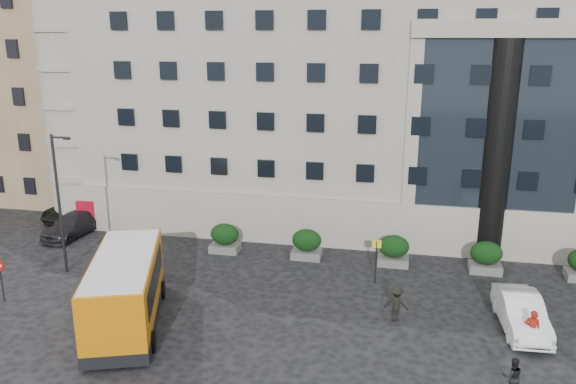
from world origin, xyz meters
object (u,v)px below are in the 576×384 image
object	(u,v)px
hedge_b	(307,244)
no_entry_sign	(0,272)
pedestrian_b	(513,376)
pedestrian_c	(396,304)
minibus	(125,288)
parked_car_c	(73,225)
street_lamp	(60,199)
parked_car_d	(75,208)
pedestrian_a	(532,330)
hedge_a	(225,238)
red_truck	(105,198)
bus_stop_sign	(376,254)
white_taxi	(521,313)
hedge_c	(394,250)
hedge_d	(486,257)

from	to	relation	value
hedge_b	no_entry_sign	distance (m)	16.74
pedestrian_b	no_entry_sign	bearing A→B (deg)	-12.29
hedge_b	pedestrian_c	distance (m)	8.74
minibus	parked_car_c	world-z (taller)	minibus
street_lamp	pedestrian_b	bearing A→B (deg)	-16.72
street_lamp	parked_car_c	xyz separation A→B (m)	(-3.13, 5.63, -3.63)
street_lamp	pedestrian_c	bearing A→B (deg)	-6.14
minibus	pedestrian_c	world-z (taller)	minibus
parked_car_d	pedestrian_a	world-z (taller)	pedestrian_a
hedge_a	red_truck	bearing A→B (deg)	156.07
parked_car_d	pedestrian_b	size ratio (longest dim) A/B	3.72
street_lamp	red_truck	bearing A→B (deg)	106.73
pedestrian_a	minibus	bearing A→B (deg)	22.09
red_truck	parked_car_c	world-z (taller)	red_truck
bus_stop_sign	pedestrian_b	distance (m)	10.58
no_entry_sign	white_taxi	bearing A→B (deg)	5.42
bus_stop_sign	no_entry_sign	bearing A→B (deg)	-161.92
hedge_c	red_truck	size ratio (longest dim) A/B	0.31
hedge_d	hedge_a	bearing A→B (deg)	180.00
pedestrian_a	hedge_c	bearing A→B (deg)	-36.08
hedge_b	pedestrian_b	bearing A→B (deg)	-49.81
hedge_d	red_truck	xyz separation A→B (m)	(-26.43, 4.80, 0.60)
hedge_a	pedestrian_b	distance (m)	19.12
street_lamp	pedestrian_b	distance (m)	24.33
no_entry_sign	pedestrian_a	xyz separation A→B (m)	(25.46, 0.64, -0.73)
red_truck	parked_car_d	world-z (taller)	red_truck
bus_stop_sign	pedestrian_b	bearing A→B (deg)	-57.87
hedge_a	hedge_b	distance (m)	5.20
hedge_d	pedestrian_a	size ratio (longest dim) A/B	1.00
hedge_a	white_taxi	world-z (taller)	hedge_a
minibus	hedge_b	bearing A→B (deg)	35.34
hedge_c	hedge_a	bearing A→B (deg)	180.00
hedge_c	white_taxi	bearing A→B (deg)	-47.26
bus_stop_sign	white_taxi	world-z (taller)	bus_stop_sign
bus_stop_sign	minibus	distance (m)	13.12
bus_stop_sign	minibus	xyz separation A→B (m)	(-11.17, -6.88, 0.11)
street_lamp	hedge_b	bearing A→B (deg)	20.07
no_entry_sign	pedestrian_c	size ratio (longest dim) A/B	1.33
bus_stop_sign	no_entry_sign	xyz separation A→B (m)	(-18.50, -6.04, -0.08)
hedge_b	minibus	size ratio (longest dim) A/B	0.22
hedge_b	white_taxi	distance (m)	12.87
street_lamp	white_taxi	xyz separation A→B (m)	(24.28, -1.63, -3.55)
hedge_d	no_entry_sign	world-z (taller)	no_entry_sign
pedestrian_b	pedestrian_c	bearing A→B (deg)	-53.58
hedge_a	hedge_d	bearing A→B (deg)	0.00
hedge_d	parked_car_c	size ratio (longest dim) A/B	0.36
hedge_d	street_lamp	xyz separation A→B (m)	(-23.54, -4.80, 3.44)
pedestrian_c	no_entry_sign	bearing A→B (deg)	10.35
hedge_b	white_taxi	xyz separation A→B (m)	(11.15, -6.43, -0.11)
white_taxi	bus_stop_sign	bearing A→B (deg)	148.34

